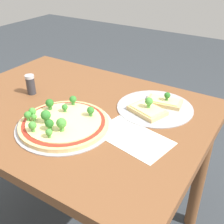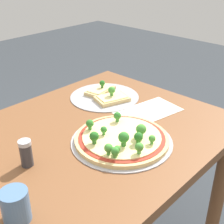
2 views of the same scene
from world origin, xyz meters
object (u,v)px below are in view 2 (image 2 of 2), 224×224
Objects in this scene: dining_table at (85,161)px; condiment_shaker at (27,154)px; pizza_tray_whole at (122,139)px; pizza_tray_slice at (106,95)px; drinking_cup at (16,206)px.

condiment_shaker is at bearing 1.09° from dining_table.
pizza_tray_slice is (-0.22, -0.29, -0.00)m from pizza_tray_whole.
dining_table is at bearing -64.86° from pizza_tray_whole.
dining_table is 12.35× the size of condiment_shaker.
drinking_cup reaches higher than pizza_tray_slice.
drinking_cup reaches higher than dining_table.
dining_table is at bearing -178.91° from condiment_shaker.
pizza_tray_whole is 0.43m from drinking_cup.
drinking_cup is at bearing 27.16° from pizza_tray_slice.
condiment_shaker is at bearing -22.91° from pizza_tray_whole.
dining_table is 3.08× the size of pizza_tray_whole.
dining_table is at bearing -155.54° from drinking_cup.
dining_table is 0.19m from pizza_tray_whole.
pizza_tray_whole reaches higher than pizza_tray_slice.
condiment_shaker reaches higher than pizza_tray_slice.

